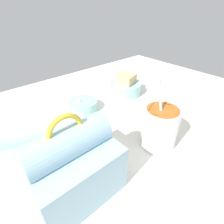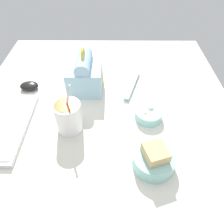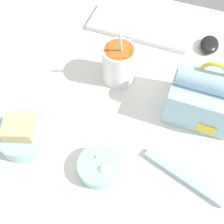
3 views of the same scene
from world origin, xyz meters
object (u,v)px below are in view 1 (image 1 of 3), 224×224
(lunch_bag, at_px, (72,165))
(bento_bowl_sandwich, at_px, (126,87))
(soup_cup, at_px, (160,127))
(chopstick_case, at_px, (36,138))
(bento_bowl_snacks, at_px, (83,105))

(lunch_bag, bearing_deg, bento_bowl_sandwich, -148.27)
(bento_bowl_sandwich, bearing_deg, soup_cup, 61.17)
(chopstick_case, bearing_deg, lunch_bag, 91.76)
(soup_cup, distance_m, bento_bowl_sandwich, 0.33)
(bento_bowl_sandwich, bearing_deg, chopstick_case, 5.84)
(soup_cup, bearing_deg, bento_bowl_snacks, -79.47)
(lunch_bag, distance_m, bento_bowl_snacks, 0.33)
(bento_bowl_sandwich, height_order, chopstick_case, bento_bowl_sandwich)
(lunch_bag, xyz_separation_m, chopstick_case, (0.01, -0.21, -0.06))
(chopstick_case, bearing_deg, bento_bowl_sandwich, -174.16)
(soup_cup, height_order, bento_bowl_snacks, soup_cup)
(lunch_bag, xyz_separation_m, bento_bowl_snacks, (-0.20, -0.26, -0.05))
(bento_bowl_snacks, xyz_separation_m, chopstick_case, (0.20, 0.05, -0.01))
(lunch_bag, xyz_separation_m, bento_bowl_sandwich, (-0.41, -0.26, -0.04))
(lunch_bag, bearing_deg, chopstick_case, -88.24)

